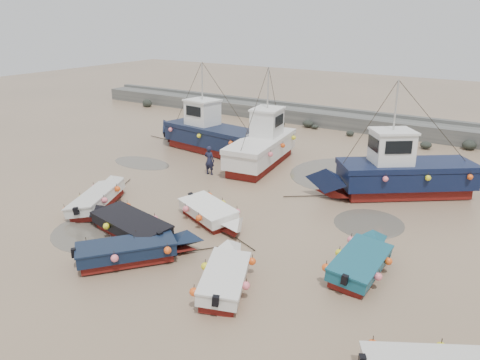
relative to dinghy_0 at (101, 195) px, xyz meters
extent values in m
plane|color=#967A5C|center=(6.62, 1.27, -0.54)|extent=(120.00, 120.00, 0.00)
cube|color=#63635E|center=(6.62, 23.27, 0.06)|extent=(60.00, 2.20, 1.20)
cube|color=#63635E|center=(6.62, 24.48, 0.78)|extent=(60.00, 0.60, 0.25)
ellipsoid|color=black|center=(11.72, 20.30, -0.25)|extent=(0.84, 0.86, 0.51)
ellipsoid|color=black|center=(14.42, 21.83, -0.20)|extent=(0.98, 1.07, 0.72)
ellipsoid|color=black|center=(1.54, 21.74, -0.19)|extent=(0.99, 0.80, 0.58)
ellipsoid|color=black|center=(-16.89, 20.93, -0.31)|extent=(0.65, 0.64, 0.43)
ellipsoid|color=black|center=(2.31, 21.54, -0.33)|extent=(0.61, 0.53, 0.32)
ellipsoid|color=black|center=(-2.56, 20.61, -0.16)|extent=(1.09, 0.88, 0.72)
ellipsoid|color=black|center=(-0.63, 20.93, -0.31)|extent=(0.65, 0.60, 0.37)
ellipsoid|color=black|center=(5.69, 20.87, -0.32)|extent=(0.64, 0.62, 0.48)
ellipsoid|color=black|center=(-16.80, 21.07, -0.16)|extent=(1.10, 0.87, 0.86)
ellipsoid|color=black|center=(14.46, 21.70, -0.35)|extent=(0.55, 0.45, 0.29)
cylinder|color=#585247|center=(2.34, -2.12, -0.54)|extent=(4.51, 4.51, 0.01)
cylinder|color=#585247|center=(12.43, 5.38, -0.54)|extent=(3.28, 3.28, 0.01)
cylinder|color=#585247|center=(-3.39, 6.40, -0.54)|extent=(4.36, 4.36, 0.01)
cylinder|color=#585247|center=(8.51, 11.45, -0.54)|extent=(5.89, 5.89, 0.01)
cube|color=maroon|center=(0.15, -0.33, -0.39)|extent=(2.65, 3.89, 0.30)
cube|color=silver|center=(0.15, -0.33, -0.02)|extent=(2.96, 4.23, 0.45)
pyramid|color=silver|center=(-0.80, 1.80, 0.43)|extent=(1.63, 1.25, 0.90)
cube|color=brown|center=(0.15, -0.33, 0.15)|extent=(2.44, 3.53, 0.10)
cube|color=silver|center=(0.15, -0.33, 0.24)|extent=(3.05, 4.33, 0.07)
cube|color=black|center=(1.00, -2.23, 0.16)|extent=(0.27, 0.25, 0.35)
cylinder|color=black|center=(-1.19, 2.66, -0.51)|extent=(0.85, 1.84, 0.04)
sphere|color=#F65819|center=(0.02, -2.13, 0.09)|extent=(0.30, 0.30, 0.30)
sphere|color=#F65819|center=(1.26, -0.71, 0.09)|extent=(0.30, 0.30, 0.30)
sphere|color=#F65819|center=(-0.63, -0.68, 0.09)|extent=(0.30, 0.30, 0.30)
sphere|color=#F65819|center=(0.61, 0.74, 0.09)|extent=(0.30, 0.30, 0.30)
sphere|color=#F65819|center=(-1.27, 0.76, 0.09)|extent=(0.30, 0.30, 0.30)
cube|color=maroon|center=(5.44, -3.50, -0.39)|extent=(3.33, 3.65, 0.30)
cube|color=black|center=(5.44, -3.50, -0.02)|extent=(3.69, 4.00, 0.45)
pyramid|color=black|center=(6.85, -1.75, 0.43)|extent=(1.75, 1.61, 0.90)
cube|color=brown|center=(5.44, -3.50, 0.15)|extent=(3.05, 3.32, 0.10)
cube|color=black|center=(5.44, -3.50, 0.24)|extent=(3.79, 4.11, 0.07)
cube|color=black|center=(4.19, -5.04, 0.16)|extent=(0.28, 0.28, 0.35)
cylinder|color=black|center=(7.43, -1.03, -0.51)|extent=(1.29, 1.58, 0.04)
sphere|color=#F65819|center=(3.75, -4.07, 0.09)|extent=(0.30, 0.30, 0.30)
sphere|color=#F65819|center=(5.87, -4.49, 0.09)|extent=(0.30, 0.30, 0.30)
sphere|color=#F65819|center=(5.01, -2.51, 0.09)|extent=(0.30, 0.30, 0.30)
sphere|color=#F65819|center=(7.13, -2.93, 0.09)|extent=(0.30, 0.30, 0.30)
cube|color=maroon|center=(13.59, 0.59, -0.39)|extent=(1.31, 3.08, 0.30)
cube|color=#134E61|center=(13.59, 0.59, -0.02)|extent=(1.53, 3.30, 0.45)
pyramid|color=#134E61|center=(13.57, 2.59, 0.43)|extent=(1.51, 0.73, 0.90)
cube|color=brown|center=(13.59, 0.59, 0.15)|extent=(1.23, 2.78, 0.10)
cube|color=#134E61|center=(13.59, 0.59, 0.24)|extent=(1.59, 3.38, 0.07)
cube|color=black|center=(13.60, -1.13, 0.16)|extent=(0.22, 0.18, 0.35)
cylinder|color=black|center=(13.56, 3.45, -0.51)|extent=(0.06, 2.00, 0.04)
sphere|color=#F65819|center=(12.73, -0.72, 0.09)|extent=(0.30, 0.30, 0.30)
sphere|color=#F65819|center=(14.47, -0.06, 0.09)|extent=(0.30, 0.30, 0.30)
sphere|color=#F65819|center=(12.72, 0.58, 0.09)|extent=(0.30, 0.30, 0.30)
sphere|color=#F65819|center=(14.46, 1.25, 0.09)|extent=(0.30, 0.30, 0.30)
sphere|color=#F65819|center=(12.70, 1.89, 0.09)|extent=(0.30, 0.30, 0.30)
sphere|color=#F65819|center=(15.54, -3.82, 0.09)|extent=(0.30, 0.30, 0.30)
sphere|color=#F65819|center=(17.19, -2.88, 0.09)|extent=(0.30, 0.30, 0.30)
cube|color=maroon|center=(3.88, -1.66, -0.39)|extent=(3.98, 2.03, 0.30)
cube|color=black|center=(3.88, -1.66, -0.02)|extent=(4.30, 2.32, 0.45)
pyramid|color=black|center=(1.54, -1.23, 0.43)|extent=(0.99, 1.71, 0.90)
cube|color=brown|center=(3.88, -1.66, 0.15)|extent=(3.60, 1.89, 0.10)
cube|color=black|center=(3.88, -1.66, 0.24)|extent=(4.40, 2.40, 0.07)
cube|color=black|center=(5.98, -2.05, 0.16)|extent=(0.22, 0.25, 0.35)
cylinder|color=black|center=(0.59, -1.06, -0.51)|extent=(1.97, 0.40, 0.04)
sphere|color=#F65819|center=(5.31, -2.87, 0.09)|extent=(0.30, 0.30, 0.30)
sphere|color=#F65819|center=(4.58, -0.85, 0.09)|extent=(0.30, 0.30, 0.30)
sphere|color=#F65819|center=(3.18, -2.47, 0.09)|extent=(0.30, 0.30, 0.30)
sphere|color=#F65819|center=(2.46, -0.46, 0.09)|extent=(0.30, 0.30, 0.30)
cube|color=maroon|center=(5.81, 1.51, -0.39)|extent=(3.23, 2.30, 0.30)
cube|color=white|center=(5.81, 1.51, -0.02)|extent=(3.52, 2.59, 0.45)
pyramid|color=white|center=(7.61, 0.76, 0.43)|extent=(1.22, 1.63, 0.90)
cube|color=brown|center=(5.81, 1.51, 0.15)|extent=(2.93, 2.12, 0.10)
cube|color=white|center=(5.81, 1.51, 0.24)|extent=(3.61, 2.67, 0.07)
cube|color=black|center=(4.27, 2.15, 0.16)|extent=(0.25, 0.27, 0.35)
cylinder|color=black|center=(8.39, 0.43, -0.51)|extent=(1.86, 0.81, 0.04)
sphere|color=#F65819|center=(4.96, 2.78, 0.09)|extent=(0.30, 0.30, 0.30)
sphere|color=#F65819|center=(4.89, 0.96, 0.09)|extent=(0.30, 0.30, 0.30)
sphere|color=#F65819|center=(6.14, 2.29, 0.09)|extent=(0.30, 0.30, 0.30)
sphere|color=#F65819|center=(6.07, 0.47, 0.09)|extent=(0.30, 0.30, 0.30)
sphere|color=#F65819|center=(7.31, 1.81, 0.09)|extent=(0.30, 0.30, 0.30)
cube|color=maroon|center=(9.90, -3.11, -0.39)|extent=(2.31, 3.19, 0.30)
cube|color=silver|center=(9.90, -3.11, -0.02)|extent=(2.59, 3.48, 0.45)
pyramid|color=silver|center=(9.10, -1.34, 0.43)|extent=(1.57, 1.23, 0.90)
cube|color=brown|center=(9.90, -3.11, 0.15)|extent=(2.12, 2.90, 0.10)
cube|color=silver|center=(9.90, -3.11, 0.24)|extent=(2.67, 3.57, 0.07)
cube|color=black|center=(10.58, -4.62, 0.16)|extent=(0.27, 0.25, 0.35)
cylinder|color=black|center=(8.75, -0.57, -0.51)|extent=(0.86, 1.84, 0.04)
sphere|color=#F65819|center=(9.67, -4.60, 0.09)|extent=(0.30, 0.30, 0.30)
sphere|color=#F65819|center=(10.82, -3.16, 0.09)|extent=(0.30, 0.30, 0.30)
sphere|color=#F65819|center=(8.97, -3.06, 0.09)|extent=(0.30, 0.30, 0.30)
sphere|color=#F65819|center=(10.12, -1.62, 0.09)|extent=(0.30, 0.30, 0.30)
cube|color=maroon|center=(-1.00, 11.18, -0.27)|extent=(7.00, 2.97, 0.55)
cube|color=black|center=(-1.00, 11.18, 0.48)|extent=(7.54, 3.41, 0.95)
pyramid|color=black|center=(-5.16, 11.67, 1.18)|extent=(1.72, 2.72, 1.40)
cube|color=brown|center=(-1.00, 11.18, 1.00)|extent=(7.36, 3.29, 0.08)
cube|color=black|center=(-1.00, 11.18, 1.14)|extent=(7.71, 3.48, 0.30)
cube|color=white|center=(-1.99, 11.30, 2.11)|extent=(2.20, 2.02, 1.70)
cube|color=white|center=(-1.99, 11.30, 3.02)|extent=(2.37, 2.19, 0.12)
cube|color=black|center=(-3.00, 11.42, 2.36)|extent=(0.23, 1.53, 0.68)
cylinder|color=#B7B7B2|center=(-1.99, 11.30, 4.38)|extent=(0.10, 0.10, 2.60)
cylinder|color=black|center=(-6.30, 11.81, -0.51)|extent=(2.99, 0.40, 0.05)
sphere|color=#FF7282|center=(1.71, 9.45, 0.84)|extent=(0.30, 0.30, 0.30)
sphere|color=#FF7282|center=(0.60, 12.41, 0.84)|extent=(0.30, 0.30, 0.30)
sphere|color=#FF7282|center=(-1.16, 9.79, 0.84)|extent=(0.30, 0.30, 0.30)
sphere|color=#FF7282|center=(-2.27, 12.75, 0.84)|extent=(0.30, 0.30, 0.30)
sphere|color=#FF7282|center=(-4.04, 10.12, 0.84)|extent=(0.30, 0.30, 0.30)
cube|color=maroon|center=(3.58, 10.19, -0.27)|extent=(2.89, 6.61, 0.55)
cube|color=silver|center=(3.58, 10.19, 0.48)|extent=(3.31, 7.13, 0.95)
pyramid|color=silver|center=(3.01, 14.13, 1.18)|extent=(2.53, 1.75, 1.40)
cube|color=brown|center=(3.58, 10.19, 1.00)|extent=(3.19, 6.96, 0.08)
cube|color=silver|center=(3.58, 10.19, 1.14)|extent=(3.38, 7.29, 0.30)
cube|color=white|center=(3.45, 11.12, 2.11)|extent=(1.91, 2.22, 1.70)
cube|color=white|center=(3.45, 11.12, 3.02)|extent=(2.07, 2.39, 0.12)
cube|color=black|center=(3.30, 12.13, 2.36)|extent=(1.39, 0.25, 0.68)
cylinder|color=#B7B7B2|center=(3.45, 11.12, 4.38)|extent=(0.10, 0.10, 2.60)
cylinder|color=black|center=(2.85, 15.24, -0.51)|extent=(0.48, 2.98, 0.05)
sphere|color=#FF7282|center=(2.69, 7.31, 0.84)|extent=(0.30, 0.30, 0.30)
sphere|color=#FF7282|center=(5.10, 8.76, 0.84)|extent=(0.30, 0.30, 0.30)
sphere|color=#FF7282|center=(2.38, 9.47, 0.84)|extent=(0.30, 0.30, 0.30)
sphere|color=#FF7282|center=(4.78, 10.92, 0.84)|extent=(0.30, 0.30, 0.30)
sphere|color=#FF7282|center=(2.06, 11.63, 0.84)|extent=(0.30, 0.30, 0.30)
sphere|color=#FF7282|center=(4.47, 13.08, 0.84)|extent=(0.30, 0.30, 0.30)
cube|color=maroon|center=(12.82, 10.09, -0.27)|extent=(6.56, 5.68, 0.55)
cube|color=#0E1733|center=(12.82, 10.09, 0.48)|extent=(7.18, 6.27, 0.95)
pyramid|color=#0E1733|center=(9.56, 7.65, 1.18)|extent=(2.67, 2.90, 1.40)
cube|color=brown|center=(12.82, 10.09, 1.00)|extent=(6.99, 6.10, 0.08)
cube|color=#0E1733|center=(12.82, 10.09, 1.14)|extent=(7.34, 6.41, 0.30)
cube|color=white|center=(12.05, 9.51, 2.11)|extent=(2.67, 2.63, 1.70)
cube|color=white|center=(12.05, 9.51, 3.02)|extent=(2.89, 2.84, 0.12)
cube|color=black|center=(11.23, 8.90, 2.36)|extent=(0.95, 1.25, 0.68)
cylinder|color=#B7B7B2|center=(12.05, 9.51, 4.38)|extent=(0.10, 0.10, 2.60)
cylinder|color=black|center=(8.65, 6.97, -0.51)|extent=(2.43, 1.84, 0.05)
sphere|color=#FF7282|center=(15.90, 10.65, 0.84)|extent=(0.30, 0.30, 0.30)
sphere|color=#FF7282|center=(13.33, 12.22, 0.84)|extent=(0.30, 0.30, 0.30)
sphere|color=#FF7282|center=(14.11, 9.31, 0.84)|extent=(0.30, 0.30, 0.30)
sphere|color=#FF7282|center=(11.53, 10.87, 0.84)|extent=(0.30, 0.30, 0.30)
sphere|color=#FF7282|center=(12.31, 7.96, 0.84)|extent=(0.30, 0.30, 0.30)
sphere|color=#FF7282|center=(9.74, 9.53, 0.84)|extent=(0.30, 0.30, 0.30)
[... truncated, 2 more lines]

